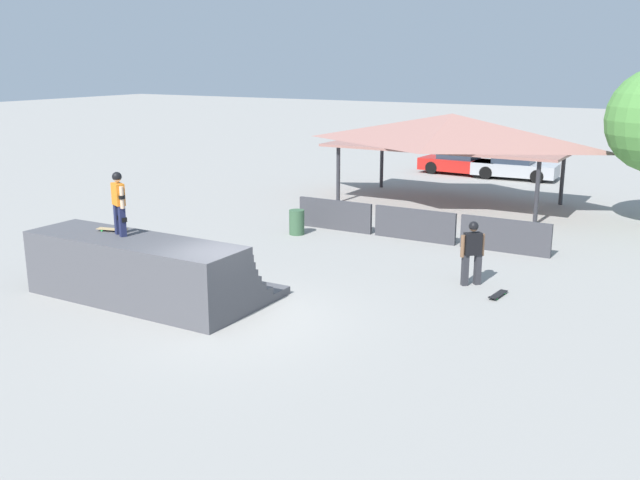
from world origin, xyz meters
The scene contains 11 objects.
ground_plane centered at (0.00, 0.00, 0.00)m, with size 160.00×160.00×0.00m, color gray.
quarter_pipe_ramp centered at (-2.80, 0.04, 0.71)m, with size 5.91×3.28×1.61m.
skater_on_deck centered at (-3.31, -0.12, 2.52)m, with size 0.67×0.42×1.58m.
skateboard_on_deck centered at (-3.76, 0.05, 1.67)m, with size 0.83×0.39×0.09m.
bystander_walking centered at (3.91, 5.24, 1.02)m, with size 0.56×0.55×1.73m.
skateboard_on_ground centered at (4.83, 4.62, 0.06)m, with size 0.28×0.86×0.09m.
barrier_fence centered at (0.72, 8.96, 0.53)m, with size 8.86×0.12×1.05m.
pavilion_shelter centered at (-0.47, 15.43, 3.01)m, with size 9.61×4.95×3.70m.
trash_bin centered at (-3.07, 7.69, 0.42)m, with size 0.52×0.52×0.85m, color #385B3D.
parked_car_red centered at (-2.73, 23.18, 0.60)m, with size 4.23×1.92×1.27m.
parked_car_silver centered at (0.15, 23.11, 0.60)m, with size 4.16×1.93×1.27m.
Camera 1 is at (9.54, -12.42, 5.84)m, focal length 40.00 mm.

